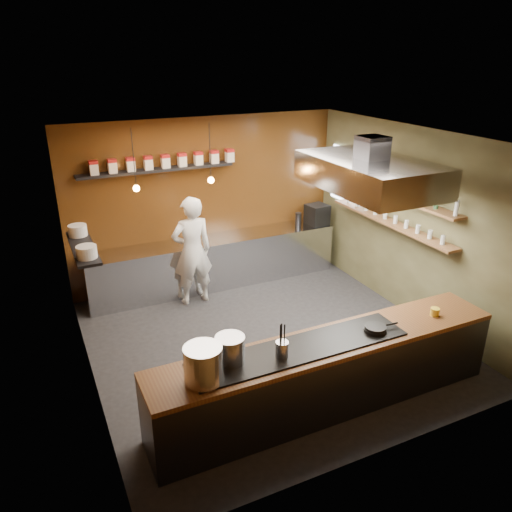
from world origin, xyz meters
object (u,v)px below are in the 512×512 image
espresso_machine (317,214)px  extractor_hood (370,173)px  chef (192,251)px  stockpot_small (230,349)px  stockpot_large (203,364)px

espresso_machine → extractor_hood: bearing=-114.7°
extractor_hood → chef: 3.22m
extractor_hood → stockpot_small: extractor_hood is taller
stockpot_large → extractor_hood: bearing=24.2°
extractor_hood → stockpot_small: size_ratio=6.21×
extractor_hood → stockpot_large: extractor_hood is taller
extractor_hood → chef: bearing=131.8°
stockpot_small → espresso_machine: 4.91m
stockpot_small → espresso_machine: size_ratio=0.85×
stockpot_large → stockpot_small: (0.37, 0.19, -0.04)m
stockpot_large → chef: chef is taller
stockpot_large → espresso_machine: stockpot_large is taller
stockpot_large → chef: size_ratio=0.21×
espresso_machine → chef: 2.71m
extractor_hood → chef: extractor_hood is taller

